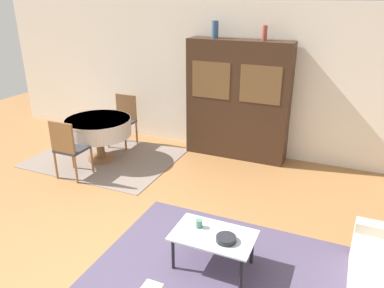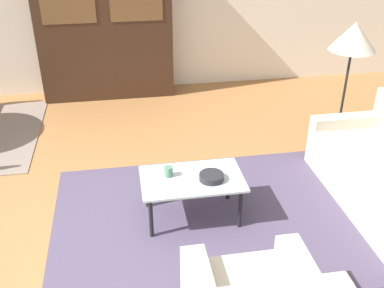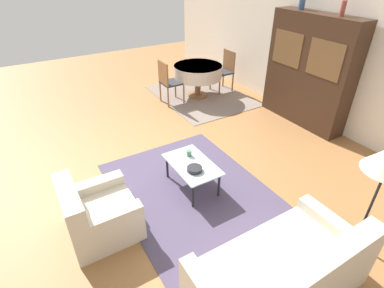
% 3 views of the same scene
% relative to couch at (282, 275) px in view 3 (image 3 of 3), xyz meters
% --- Properties ---
extents(ground_plane, '(14.00, 14.00, 0.00)m').
position_rel_couch_xyz_m(ground_plane, '(-2.80, -0.23, -0.29)').
color(ground_plane, '#9E6B3D').
extents(wall_back, '(10.00, 0.06, 2.70)m').
position_rel_couch_xyz_m(wall_back, '(-2.80, 3.40, 1.06)').
color(wall_back, silver).
rests_on(wall_back, ground_plane).
extents(area_rug, '(2.77, 2.03, 0.01)m').
position_rel_couch_xyz_m(area_rug, '(-1.74, 0.04, -0.28)').
color(area_rug, '#4C425B').
rests_on(area_rug, ground_plane).
extents(dining_rug, '(2.50, 1.93, 0.01)m').
position_rel_couch_xyz_m(dining_rug, '(-4.72, 2.06, -0.28)').
color(dining_rug, gray).
rests_on(dining_rug, ground_plane).
extents(couch, '(0.90, 1.75, 0.81)m').
position_rel_couch_xyz_m(couch, '(0.00, 0.00, 0.00)').
color(couch, beige).
rests_on(couch, ground_plane).
extents(armchair, '(0.81, 0.81, 0.78)m').
position_rel_couch_xyz_m(armchair, '(-1.73, -1.33, 0.01)').
color(armchair, beige).
rests_on(armchair, ground_plane).
extents(coffee_table, '(0.88, 0.55, 0.41)m').
position_rel_couch_xyz_m(coffee_table, '(-1.89, 0.10, 0.08)').
color(coffee_table, black).
rests_on(coffee_table, area_rug).
extents(display_cabinet, '(1.81, 0.42, 2.09)m').
position_rel_couch_xyz_m(display_cabinet, '(-2.58, 3.14, 0.76)').
color(display_cabinet, '#382316').
rests_on(display_cabinet, ground_plane).
extents(dining_table, '(1.15, 1.15, 0.76)m').
position_rel_couch_xyz_m(dining_table, '(-4.75, 1.98, 0.33)').
color(dining_table, brown).
rests_on(dining_table, dining_rug).
extents(dining_chair_near, '(0.44, 0.44, 0.98)m').
position_rel_couch_xyz_m(dining_chair_near, '(-4.75, 1.19, 0.27)').
color(dining_chair_near, brown).
rests_on(dining_chair_near, dining_rug).
extents(dining_chair_far, '(0.44, 0.44, 0.98)m').
position_rel_couch_xyz_m(dining_chair_far, '(-4.75, 2.78, 0.27)').
color(dining_chair_far, brown).
rests_on(dining_chair_far, dining_rug).
extents(cup, '(0.07, 0.07, 0.09)m').
position_rel_couch_xyz_m(cup, '(-2.08, 0.17, 0.17)').
color(cup, '#4C7A60').
rests_on(cup, coffee_table).
extents(bowl, '(0.21, 0.21, 0.06)m').
position_rel_couch_xyz_m(bowl, '(-1.73, 0.05, 0.16)').
color(bowl, '#232328').
rests_on(bowl, coffee_table).
extents(vase_tall, '(0.11, 0.11, 0.29)m').
position_rel_couch_xyz_m(vase_tall, '(-3.03, 3.14, 1.95)').
color(vase_tall, '#33517A').
rests_on(vase_tall, display_cabinet).
extents(vase_short, '(0.08, 0.08, 0.24)m').
position_rel_couch_xyz_m(vase_short, '(-2.18, 3.14, 1.92)').
color(vase_short, '#9E4238').
rests_on(vase_short, display_cabinet).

